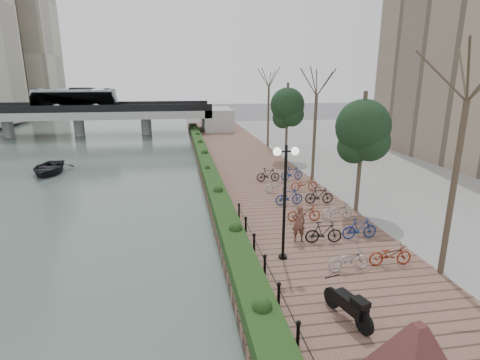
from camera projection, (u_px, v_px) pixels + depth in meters
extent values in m
plane|color=#59595B|center=(241.00, 342.00, 11.14)|extent=(220.00, 220.00, 0.00)
cube|color=#475851|center=(24.00, 169.00, 32.58)|extent=(30.00, 130.00, 0.02)
cube|color=brown|center=(255.00, 179.00, 28.38)|extent=(8.00, 75.00, 0.50)
cube|color=gray|center=(444.00, 171.00, 30.90)|extent=(24.00, 75.00, 0.50)
cube|color=#1B3714|center=(207.00, 166.00, 30.08)|extent=(1.10, 56.00, 0.60)
cylinder|color=black|center=(298.00, 335.00, 10.19)|extent=(0.10, 0.10, 0.70)
cylinder|color=black|center=(279.00, 294.00, 12.10)|extent=(0.10, 0.10, 0.70)
cylinder|color=black|center=(265.00, 265.00, 14.00)|extent=(0.10, 0.10, 0.70)
cylinder|color=black|center=(254.00, 243.00, 15.91)|extent=(0.10, 0.10, 0.70)
cylinder|color=black|center=(246.00, 225.00, 17.81)|extent=(0.10, 0.10, 0.70)
cylinder|color=black|center=(239.00, 211.00, 19.71)|extent=(0.10, 0.10, 0.70)
cylinder|color=black|center=(284.00, 204.00, 14.71)|extent=(0.12, 0.12, 4.68)
cylinder|color=black|center=(286.00, 151.00, 14.17)|extent=(0.70, 0.06, 0.06)
sphere|color=white|center=(277.00, 152.00, 14.11)|extent=(0.32, 0.32, 0.32)
sphere|color=white|center=(295.00, 151.00, 14.22)|extent=(0.32, 0.32, 0.32)
imported|color=brown|center=(299.00, 223.00, 16.76)|extent=(0.64, 0.44, 1.68)
imported|color=#A4A2A7|center=(348.00, 259.00, 14.26)|extent=(0.60, 1.71, 0.90)
imported|color=black|center=(323.00, 231.00, 16.73)|extent=(0.47, 1.66, 1.00)
imported|color=maroon|center=(304.00, 213.00, 19.22)|extent=(0.60, 1.71, 0.90)
imported|color=navy|center=(289.00, 196.00, 21.68)|extent=(0.47, 1.66, 1.00)
imported|color=#A4A2A7|center=(277.00, 185.00, 24.17)|extent=(0.60, 1.71, 0.90)
imported|color=black|center=(268.00, 175.00, 26.63)|extent=(0.47, 1.66, 1.00)
imported|color=maroon|center=(391.00, 255.00, 14.55)|extent=(0.60, 1.71, 0.90)
imported|color=navy|center=(360.00, 229.00, 17.01)|extent=(0.47, 1.66, 1.00)
imported|color=#A4A2A7|center=(337.00, 211.00, 19.50)|extent=(0.60, 1.71, 0.90)
imported|color=black|center=(319.00, 195.00, 21.96)|extent=(0.47, 1.66, 1.00)
imported|color=maroon|center=(304.00, 184.00, 24.45)|extent=(0.60, 1.71, 0.90)
imported|color=navy|center=(292.00, 174.00, 26.92)|extent=(0.47, 1.66, 1.00)
cube|color=#9C9D98|center=(78.00, 114.00, 50.85)|extent=(36.00, 8.00, 1.00)
cube|color=black|center=(69.00, 109.00, 46.89)|extent=(36.00, 0.15, 0.90)
cube|color=black|center=(84.00, 105.00, 54.32)|extent=(36.00, 0.15, 0.90)
cylinder|color=#9C9D98|center=(8.00, 128.00, 49.89)|extent=(1.40, 1.40, 2.50)
cylinder|color=#9C9D98|center=(79.00, 127.00, 51.31)|extent=(1.40, 1.40, 2.50)
cylinder|color=#9C9D98|center=(146.00, 125.00, 52.73)|extent=(1.40, 1.40, 2.50)
imported|color=silver|center=(75.00, 99.00, 50.31)|extent=(2.52, 10.77, 3.00)
imported|color=black|center=(48.00, 168.00, 30.87)|extent=(3.50, 4.80, 0.97)
cube|color=#B7B098|center=(24.00, 55.00, 78.86)|extent=(12.00, 12.00, 24.00)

